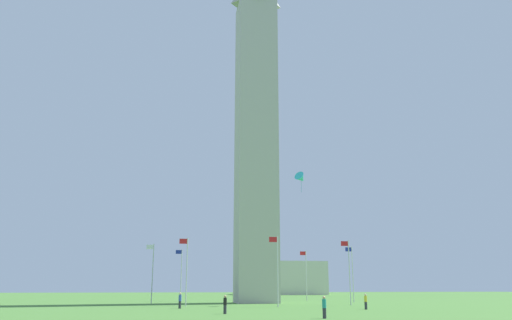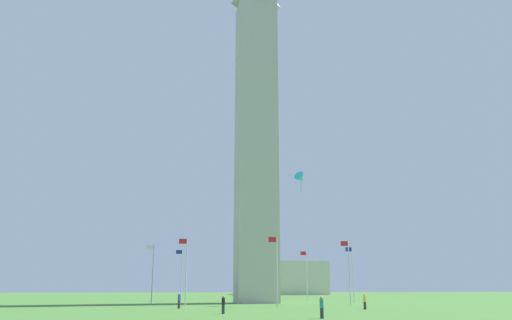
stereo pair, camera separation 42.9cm
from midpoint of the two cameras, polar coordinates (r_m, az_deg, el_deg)
ground_plane at (r=79.08m, az=0.16°, el=-15.70°), size 260.00×260.00×0.00m
obelisk_monument at (r=83.10m, az=0.15°, el=4.09°), size 6.19×6.19×56.31m
flagpole_n at (r=77.94m, az=-11.36°, el=-12.03°), size 1.12×0.14×8.54m
flagpole_ne at (r=67.08m, az=-7.66°, el=-11.92°), size 1.12×0.14×8.54m
flagpole_e at (r=63.95m, az=2.51°, el=-11.94°), size 1.12×0.14×8.54m
flagpole_se at (r=71.30m, az=10.50°, el=-11.92°), size 1.12×0.14×8.54m
flagpole_s at (r=83.07m, az=10.89°, el=-12.15°), size 1.12×0.14×8.54m
flagpole_sw at (r=92.06m, az=5.79°, el=-12.47°), size 1.12×0.14×8.54m
flagpole_w at (r=94.27m, az=-1.51°, el=-12.57°), size 1.12×0.14×8.54m
flagpole_nw at (r=88.84m, az=-8.21°, el=-12.35°), size 1.12×0.14×8.54m
person_teal_shirt at (r=42.18m, az=7.66°, el=-16.01°), size 0.32×0.32×1.72m
person_blue_shirt at (r=60.51m, az=-8.39°, el=-15.28°), size 0.32×0.32×1.76m
person_yellow_shirt at (r=58.83m, az=12.28°, el=-15.22°), size 0.32×0.32×1.66m
person_black_shirt at (r=48.71m, az=-3.42°, el=-15.83°), size 0.32×0.32×1.67m
kite_cyan_delta at (r=72.44m, az=5.20°, el=-2.05°), size 2.31×2.29×2.94m
distant_building at (r=155.25m, az=3.55°, el=-13.05°), size 21.19×16.88×9.39m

